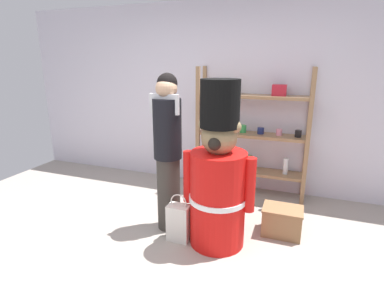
# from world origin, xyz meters

# --- Properties ---
(ground_plane) EXTENTS (6.40, 6.40, 0.00)m
(ground_plane) POSITION_xyz_m (0.00, 0.00, 0.00)
(ground_plane) COLOR #9E9389
(back_wall) EXTENTS (6.40, 0.12, 2.60)m
(back_wall) POSITION_xyz_m (0.00, 2.20, 1.30)
(back_wall) COLOR silver
(back_wall) RESTS_ON ground_plane
(merchandise_shelf) EXTENTS (1.48, 0.35, 1.73)m
(merchandise_shelf) POSITION_xyz_m (0.49, 1.98, 0.87)
(merchandise_shelf) COLOR #93704C
(merchandise_shelf) RESTS_ON ground_plane
(teddy_bear_guard) EXTENTS (0.72, 0.57, 1.64)m
(teddy_bear_guard) POSITION_xyz_m (0.40, 0.62, 0.69)
(teddy_bear_guard) COLOR red
(teddy_bear_guard) RESTS_ON ground_plane
(person_shopper) EXTENTS (0.31, 0.29, 1.68)m
(person_shopper) POSITION_xyz_m (-0.18, 0.73, 0.90)
(person_shopper) COLOR #38332D
(person_shopper) RESTS_ON ground_plane
(shopping_bag) EXTENTS (0.23, 0.15, 0.51)m
(shopping_bag) POSITION_xyz_m (0.02, 0.53, 0.20)
(shopping_bag) COLOR silver
(shopping_bag) RESTS_ON ground_plane
(display_crate) EXTENTS (0.41, 0.30, 0.30)m
(display_crate) POSITION_xyz_m (1.01, 1.01, 0.15)
(display_crate) COLOR olive
(display_crate) RESTS_ON ground_plane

